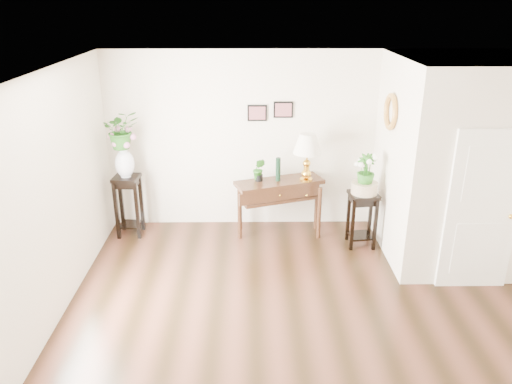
{
  "coord_description": "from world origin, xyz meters",
  "views": [
    {
      "loc": [
        -0.76,
        -4.81,
        3.56
      ],
      "look_at": [
        -0.69,
        1.3,
        1.12
      ],
      "focal_mm": 35.0,
      "sensor_mm": 36.0,
      "label": 1
    }
  ],
  "objects_px": {
    "plant_stand_b": "(362,219)",
    "plant_stand_a": "(129,206)",
    "console_table": "(279,207)",
    "table_lamp": "(307,159)"
  },
  "relations": [
    {
      "from": "table_lamp",
      "to": "plant_stand_a",
      "type": "distance_m",
      "value": 2.85
    },
    {
      "from": "plant_stand_a",
      "to": "plant_stand_b",
      "type": "distance_m",
      "value": 3.57
    },
    {
      "from": "console_table",
      "to": "table_lamp",
      "type": "xyz_separation_m",
      "value": [
        0.41,
        0.0,
        0.8
      ]
    },
    {
      "from": "table_lamp",
      "to": "plant_stand_a",
      "type": "bearing_deg",
      "value": 179.66
    },
    {
      "from": "plant_stand_a",
      "to": "console_table",
      "type": "bearing_deg",
      "value": -0.4
    },
    {
      "from": "plant_stand_b",
      "to": "console_table",
      "type": "bearing_deg",
      "value": 162.2
    },
    {
      "from": "plant_stand_b",
      "to": "plant_stand_a",
      "type": "bearing_deg",
      "value": 173.46
    },
    {
      "from": "console_table",
      "to": "plant_stand_a",
      "type": "height_order",
      "value": "plant_stand_a"
    },
    {
      "from": "console_table",
      "to": "plant_stand_b",
      "type": "xyz_separation_m",
      "value": [
        1.22,
        -0.39,
        -0.03
      ]
    },
    {
      "from": "console_table",
      "to": "table_lamp",
      "type": "distance_m",
      "value": 0.9
    }
  ]
}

